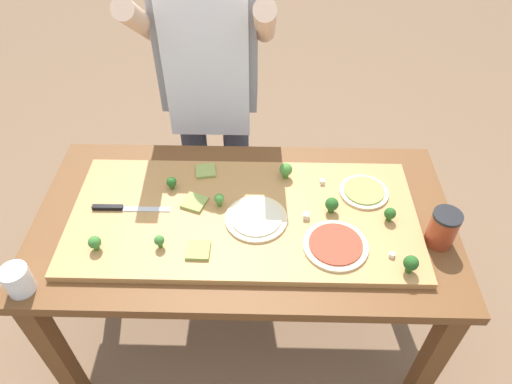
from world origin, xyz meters
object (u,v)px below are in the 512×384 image
at_px(broccoli_floret_front_mid, 332,204).
at_px(chefs_knife, 120,207).
at_px(broccoli_floret_back_right, 286,170).
at_px(pizza_whole_pesto_green, 364,192).
at_px(cheese_crumble_b, 306,216).
at_px(broccoli_floret_front_left, 172,182).
at_px(pizza_whole_cheese_artichoke, 256,218).
at_px(broccoli_floret_center_right, 219,199).
at_px(pizza_slice_near_left, 206,171).
at_px(sauce_jar, 443,228).
at_px(pizza_slice_near_right, 195,202).
at_px(flour_cup, 18,281).
at_px(cheese_crumble_c, 392,255).
at_px(broccoli_floret_back_left, 411,263).
at_px(pizza_whole_tomato_red, 336,245).
at_px(broccoli_floret_back_mid, 159,241).
at_px(cook_center, 210,80).
at_px(broccoli_floret_center_left, 95,243).
at_px(prep_table, 244,236).
at_px(broccoli_floret_front_right, 390,214).
at_px(cheese_crumble_a, 322,182).
at_px(pizza_slice_far_left, 198,250).

bearing_deg(broccoli_floret_front_mid, chefs_knife, -179.77).
relative_size(broccoli_floret_back_right, broccoli_floret_front_mid, 1.06).
height_order(pizza_whole_pesto_green, cheese_crumble_b, cheese_crumble_b).
distance_m(pizza_whole_pesto_green, broccoli_floret_front_left, 0.72).
bearing_deg(broccoli_floret_front_left, pizza_whole_cheese_artichoke, -25.41).
bearing_deg(broccoli_floret_front_mid, broccoli_floret_center_right, 177.23).
bearing_deg(pizza_whole_pesto_green, cheese_crumble_b, -149.31).
bearing_deg(pizza_slice_near_left, sauce_jar, -20.43).
distance_m(pizza_slice_near_right, sauce_jar, 0.87).
bearing_deg(cheese_crumble_b, chefs_knife, 177.29).
distance_m(pizza_slice_near_right, flour_cup, 0.62).
bearing_deg(cheese_crumble_b, broccoli_floret_front_mid, 20.94).
relative_size(pizza_slice_near_right, sauce_jar, 0.59).
bearing_deg(cheese_crumble_c, pizza_whole_cheese_artichoke, 161.21).
distance_m(pizza_whole_cheese_artichoke, broccoli_floret_back_left, 0.53).
bearing_deg(cheese_crumble_c, broccoli_floret_back_right, 132.14).
bearing_deg(pizza_whole_pesto_green, flour_cup, -159.11).
xyz_separation_m(pizza_whole_tomato_red, broccoli_floret_back_mid, (-0.59, -0.01, 0.02)).
height_order(pizza_slice_near_right, flour_cup, flour_cup).
relative_size(chefs_knife, cook_center, 0.17).
xyz_separation_m(pizza_slice_near_right, broccoli_floret_back_mid, (-0.09, -0.20, 0.02)).
relative_size(pizza_whole_cheese_artichoke, pizza_whole_tomato_red, 1.01).
bearing_deg(cheese_crumble_c, broccoli_floret_center_left, 179.43).
distance_m(pizza_slice_near_left, broccoli_floret_center_left, 0.51).
xyz_separation_m(prep_table, sauce_jar, (0.67, -0.10, 0.18)).
height_order(pizza_whole_pesto_green, pizza_slice_near_left, pizza_whole_pesto_green).
xyz_separation_m(broccoli_floret_center_left, cheese_crumble_c, (0.98, -0.01, -0.02)).
height_order(broccoli_floret_back_left, flour_cup, flour_cup).
bearing_deg(broccoli_floret_back_right, broccoli_floret_center_right, -146.86).
height_order(broccoli_floret_back_left, cheese_crumble_b, broccoli_floret_back_left).
relative_size(pizza_whole_tomato_red, broccoli_floret_front_left, 4.28).
xyz_separation_m(pizza_slice_near_left, broccoli_floret_back_left, (0.69, -0.46, 0.03)).
bearing_deg(broccoli_floret_back_right, pizza_whole_cheese_artichoke, -115.82).
height_order(broccoli_floret_front_right, cook_center, cook_center).
relative_size(pizza_whole_pesto_green, broccoli_floret_center_right, 3.33).
xyz_separation_m(prep_table, pizza_slice_near_right, (-0.18, 0.03, 0.14)).
relative_size(pizza_whole_cheese_artichoke, pizza_slice_near_left, 2.95).
bearing_deg(prep_table, chefs_knife, 179.54).
height_order(chefs_knife, cheese_crumble_a, cheese_crumble_a).
bearing_deg(cook_center, broccoli_floret_back_mid, -98.02).
xyz_separation_m(broccoli_floret_center_right, sauce_jar, (0.76, -0.13, 0.01)).
distance_m(broccoli_floret_front_right, cheese_crumble_a, 0.29).
xyz_separation_m(broccoli_floret_front_left, cheese_crumble_b, (0.50, -0.14, -0.02)).
height_order(pizza_whole_tomato_red, broccoli_floret_front_mid, broccoli_floret_front_mid).
relative_size(prep_table, cook_center, 0.91).
distance_m(pizza_whole_tomato_red, broccoli_floret_front_right, 0.24).
relative_size(pizza_whole_cheese_artichoke, cheese_crumble_a, 12.59).
distance_m(broccoli_floret_center_right, cheese_crumble_b, 0.32).
height_order(prep_table, pizza_slice_far_left, pizza_slice_far_left).
height_order(pizza_slice_far_left, flour_cup, flour_cup).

